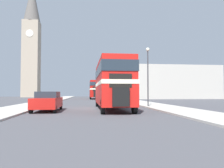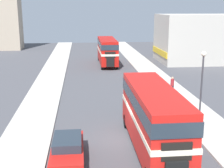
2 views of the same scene
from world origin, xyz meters
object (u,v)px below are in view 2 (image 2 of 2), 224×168
Objects in this scene: bus_distant at (107,49)px; pedestrian_walking at (172,84)px; street_lamp at (202,80)px; car_parked_near at (68,150)px; double_decker_bus at (153,114)px.

pedestrian_walking is (5.19, -18.02, -1.28)m from bus_distant.
pedestrian_walking is 10.68m from street_lamp.
car_parked_near is 2.59× the size of pedestrian_walking.
car_parked_near is at bearing -167.70° from double_decker_bus.
street_lamp is (-1.04, -10.24, 2.83)m from pedestrian_walking.
double_decker_bus reaches higher than bus_distant.
street_lamp is at bearing -95.79° from pedestrian_walking.
bus_distant is 18.80m from pedestrian_walking.
double_decker_bus is 5.64m from car_parked_near.
double_decker_bus is 13.48m from pedestrian_walking.
double_decker_bus is 4.74m from street_lamp.
bus_distant is at bearing 106.07° from pedestrian_walking.
car_parked_near is 10.26m from street_lamp.
street_lamp is at bearing 30.02° from double_decker_bus.
street_lamp is (9.16, 3.39, 3.16)m from car_parked_near.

